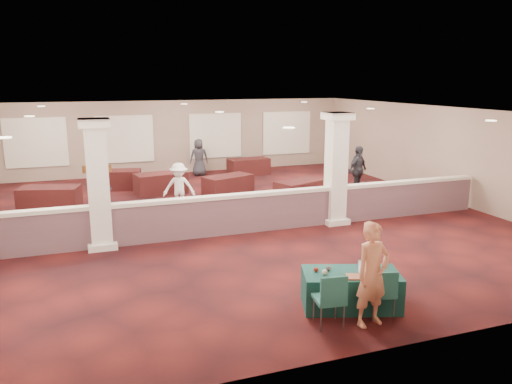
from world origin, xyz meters
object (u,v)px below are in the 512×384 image
object	(u,v)px
attendee_a	(99,192)
attendee_c	(358,170)
far_table_back_center	(161,183)
near_table	(351,290)
conf_chair_main	(383,290)
far_table_front_left	(50,198)
far_table_back_left	(116,180)
far_table_front_center	(228,185)
attendee_d	(199,157)
attendee_b	(179,187)
far_table_back_right	(249,167)
woman	(372,274)
conf_chair_side	(331,296)
far_table_front_right	(301,191)

from	to	relation	value
attendee_a	attendee_c	distance (m)	8.97
far_table_back_center	attendee_c	world-z (taller)	attendee_c
near_table	conf_chair_main	world-z (taller)	conf_chair_main
far_table_front_left	far_table_back_left	size ratio (longest dim) A/B	1.02
far_table_front_center	attendee_d	bearing A→B (deg)	91.74
near_table	attendee_b	bearing A→B (deg)	120.25
far_table_front_left	far_table_back_center	xyz separation A→B (m)	(3.75, 1.21, -0.00)
far_table_front_left	attendee_a	distance (m)	2.25
far_table_back_right	attendee_d	world-z (taller)	attendee_d
conf_chair_main	far_table_front_center	size ratio (longest dim) A/B	0.51
far_table_back_center	attendee_d	size ratio (longest dim) A/B	1.14
near_table	far_table_back_left	size ratio (longest dim) A/B	0.97
near_table	far_table_back_center	distance (m)	10.79
conf_chair_main	far_table_back_left	world-z (taller)	conf_chair_main
woman	far_table_back_left	world-z (taller)	woman
far_table_back_left	attendee_c	world-z (taller)	attendee_c
attendee_a	conf_chair_side	bearing A→B (deg)	-84.69
far_table_back_left	attendee_c	bearing A→B (deg)	-25.42
far_table_front_left	far_table_front_right	distance (m)	8.24
conf_chair_main	conf_chair_side	size ratio (longest dim) A/B	0.93
attendee_a	attendee_b	world-z (taller)	attendee_a
far_table_front_left	attendee_c	world-z (taller)	attendee_c
far_table_front_center	far_table_back_right	size ratio (longest dim) A/B	1.00
conf_chair_side	far_table_back_right	world-z (taller)	conf_chair_side
far_table_front_center	far_table_back_right	world-z (taller)	far_table_front_center
attendee_a	attendee_b	bearing A→B (deg)	-15.43
conf_chair_main	far_table_front_center	world-z (taller)	conf_chair_main
far_table_front_left	far_table_front_center	xyz separation A→B (m)	(5.98, 0.06, -0.02)
near_table	far_table_back_right	world-z (taller)	far_table_back_right
far_table_back_left	far_table_back_right	bearing A→B (deg)	11.03
woman	far_table_back_right	size ratio (longest dim) A/B	1.03
attendee_a	near_table	bearing A→B (deg)	-78.83
far_table_front_center	attendee_a	world-z (taller)	attendee_a
woman	attendee_b	size ratio (longest dim) A/B	1.17
far_table_back_left	attendee_b	distance (m)	4.40
attendee_d	attendee_b	bearing A→B (deg)	80.53
conf_chair_main	woman	world-z (taller)	woman
far_table_front_left	attendee_d	distance (m)	7.14
conf_chair_main	far_table_back_center	bearing A→B (deg)	113.77
far_table_front_center	far_table_back_left	size ratio (longest dim) A/B	0.98
woman	far_table_back_left	size ratio (longest dim) A/B	1.01
conf_chair_side	far_table_front_center	world-z (taller)	conf_chair_side
near_table	attendee_a	world-z (taller)	attendee_a
far_table_front_left	attendee_c	distance (m)	10.54
far_table_front_center	attendee_b	world-z (taller)	attendee_b
far_table_back_center	attendee_b	world-z (taller)	attendee_b
attendee_a	attendee_c	world-z (taller)	attendee_c
far_table_back_center	far_table_back_right	size ratio (longest dim) A/B	1.04
attendee_b	attendee_d	world-z (taller)	attendee_d
far_table_front_center	far_table_back_center	xyz separation A→B (m)	(-2.24, 1.14, 0.01)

